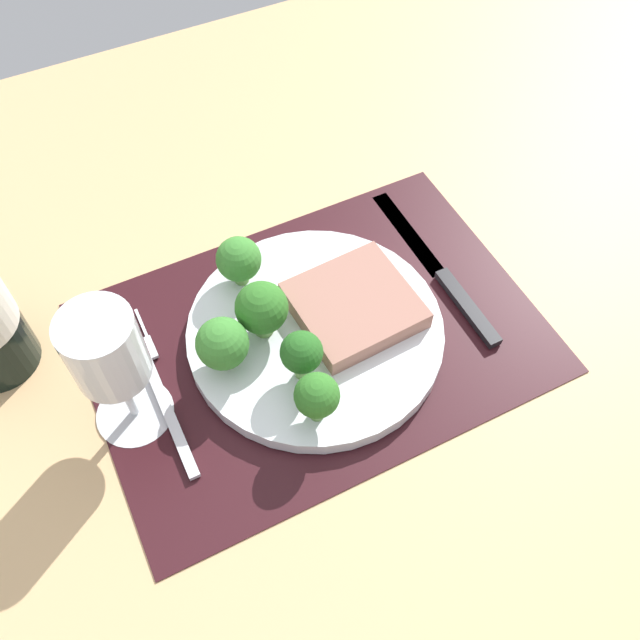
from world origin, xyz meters
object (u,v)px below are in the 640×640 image
object	(u,v)px
steak	(356,308)
wine_glass	(106,353)
knife	(443,276)
fork	(158,387)
plate	(315,332)

from	to	relation	value
steak	wine_glass	bearing A→B (deg)	178.14
steak	knife	xyz separation A→B (cm)	(10.90, 0.90, -2.32)
steak	knife	world-z (taller)	steak
steak	fork	world-z (taller)	steak
plate	wine_glass	bearing A→B (deg)	178.88
knife	wine_glass	size ratio (longest dim) A/B	1.58
plate	wine_glass	world-z (taller)	wine_glass
fork	knife	size ratio (longest dim) A/B	0.83
plate	fork	bearing A→B (deg)	174.82
steak	plate	bearing A→B (deg)	174.91
wine_glass	steak	bearing A→B (deg)	-1.86
wine_glass	fork	bearing A→B (deg)	21.48
plate	steak	xyz separation A→B (cm)	(4.20, -0.37, 1.83)
plate	fork	distance (cm)	15.76
steak	knife	size ratio (longest dim) A/B	0.48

